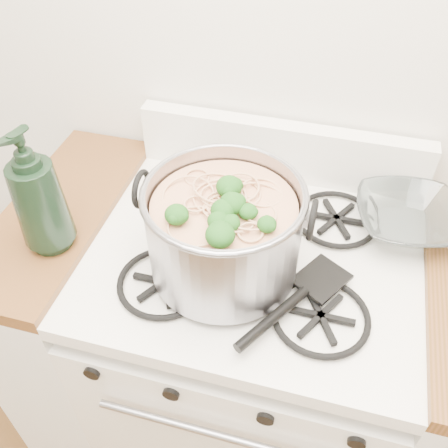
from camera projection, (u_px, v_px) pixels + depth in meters
gas_range at (248, 359)px, 1.48m from camera, size 0.76×0.66×0.92m
counter_left at (92, 316)px, 1.56m from camera, size 0.25×0.65×0.92m
stock_pot at (224, 232)px, 1.03m from camera, size 0.36×0.33×0.22m
spatula at (322, 277)px, 1.06m from camera, size 0.41×0.42×0.02m
glass_bowl at (406, 223)px, 1.18m from camera, size 0.11×0.11×0.02m
bottle at (37, 192)px, 1.05m from camera, size 0.15×0.15×0.30m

